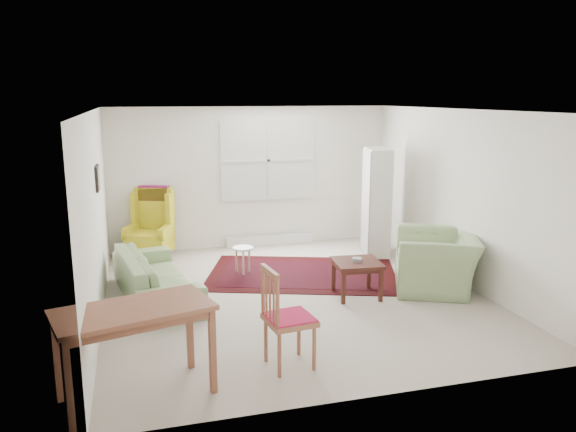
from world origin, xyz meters
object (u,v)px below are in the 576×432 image
object	(u,v)px
coffee_table	(357,279)
armchair	(436,256)
cabinet	(377,202)
desk	(136,353)
sofa	(155,268)
wingback_chair	(149,224)
desk_chair	(290,317)
stool	(243,260)

from	to	relation	value
coffee_table	armchair	bearing A→B (deg)	-0.17
cabinet	desk	xyz separation A→B (m)	(-4.03, -3.78, -0.48)
sofa	cabinet	distance (m)	3.97
wingback_chair	desk_chair	distance (m)	4.48
coffee_table	desk_chair	size ratio (longest dim) A/B	0.58
armchair	coffee_table	size ratio (longest dim) A/B	2.02
desk_chair	armchair	bearing A→B (deg)	-64.49
wingback_chair	stool	world-z (taller)	wingback_chair
coffee_table	cabinet	xyz separation A→B (m)	(1.11, 1.86, 0.66)
cabinet	sofa	bearing A→B (deg)	-149.26
sofa	cabinet	bearing A→B (deg)	-81.69
sofa	desk_chair	xyz separation A→B (m)	(1.21, -2.36, 0.10)
sofa	desk	distance (m)	2.59
sofa	wingback_chair	world-z (taller)	wingback_chair
sofa	armchair	bearing A→B (deg)	-109.34
coffee_table	desk_chair	distance (m)	2.23
coffee_table	desk_chair	world-z (taller)	desk_chair
sofa	cabinet	world-z (taller)	cabinet
cabinet	desk_chair	xyz separation A→B (m)	(-2.54, -3.56, -0.39)
cabinet	desk_chair	distance (m)	4.39
coffee_table	stool	world-z (taller)	coffee_table
armchair	desk	size ratio (longest dim) A/B	0.91
wingback_chair	armchair	bearing A→B (deg)	-12.57
stool	cabinet	distance (m)	2.56
coffee_table	cabinet	world-z (taller)	cabinet
armchair	cabinet	size ratio (longest dim) A/B	0.68
wingback_chair	stool	size ratio (longest dim) A/B	2.81
desk	sofa	bearing A→B (deg)	83.80
coffee_table	sofa	bearing A→B (deg)	165.88
desk	desk_chair	distance (m)	1.51
coffee_table	desk_chair	xyz separation A→B (m)	(-1.42, -1.70, 0.27)
sofa	wingback_chair	xyz separation A→B (m)	(-0.01, 1.95, 0.17)
armchair	coffee_table	bearing A→B (deg)	-65.62
armchair	sofa	bearing A→B (deg)	-75.31
desk_chair	sofa	bearing A→B (deg)	19.70
coffee_table	desk_chair	bearing A→B (deg)	-129.89
desk	wingback_chair	bearing A→B (deg)	86.65
stool	cabinet	world-z (taller)	cabinet
armchair	wingback_chair	size ratio (longest dim) A/B	1.04
sofa	coffee_table	size ratio (longest dim) A/B	3.44
stool	desk_chair	world-z (taller)	desk_chair
cabinet	coffee_table	bearing A→B (deg)	-107.92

